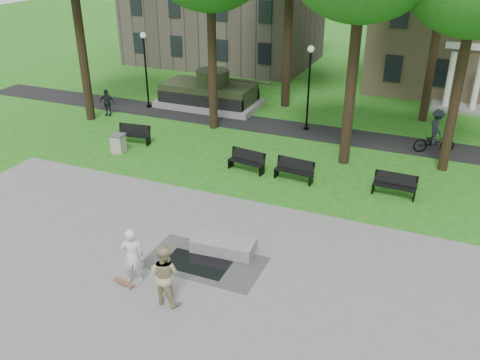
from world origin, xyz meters
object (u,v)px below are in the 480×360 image
object	(u,v)px
friend_watching	(165,275)
cyclist	(435,135)
trash_bin	(118,143)
park_bench_0	(134,133)
concrete_block	(223,245)
skateboarder	(132,256)

from	to	relation	value
friend_watching	cyclist	size ratio (longest dim) A/B	0.88
trash_bin	park_bench_0	bearing A→B (deg)	89.00
concrete_block	park_bench_0	xyz separation A→B (m)	(-8.66, 7.55, 0.28)
concrete_block	trash_bin	distance (m)	10.63
cyclist	skateboarder	bearing A→B (deg)	130.24
skateboarder	cyclist	xyz separation A→B (m)	(8.03, 15.10, -0.07)
cyclist	friend_watching	bearing A→B (deg)	135.30
skateboarder	park_bench_0	bearing A→B (deg)	-84.75
concrete_block	park_bench_0	world-z (taller)	park_bench_0
park_bench_0	cyclist	bearing A→B (deg)	11.09
friend_watching	cyclist	world-z (taller)	cyclist
skateboarder	trash_bin	world-z (taller)	skateboarder
concrete_block	friend_watching	world-z (taller)	friend_watching
concrete_block	trash_bin	xyz separation A→B (m)	(-8.68, 6.13, 0.24)
concrete_block	park_bench_0	size ratio (longest dim) A/B	1.19
friend_watching	park_bench_0	xyz separation A→B (m)	(-8.21, 10.72, -0.49)
cyclist	park_bench_0	world-z (taller)	cyclist
friend_watching	park_bench_0	distance (m)	13.51
skateboarder	park_bench_0	xyz separation A→B (m)	(-6.76, 10.26, -0.47)
skateboarder	park_bench_0	size ratio (longest dim) A/B	1.06
skateboarder	trash_bin	bearing A→B (deg)	-80.63
cyclist	park_bench_0	size ratio (longest dim) A/B	1.23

